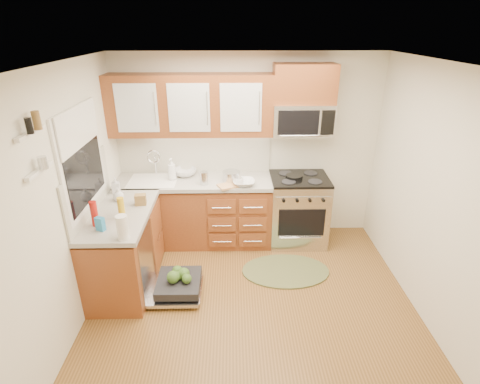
{
  "coord_description": "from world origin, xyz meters",
  "views": [
    {
      "loc": [
        -0.2,
        -3.12,
        2.8
      ],
      "look_at": [
        -0.12,
        0.85,
        1.01
      ],
      "focal_mm": 28.0,
      "sensor_mm": 36.0,
      "label": 1
    }
  ],
  "objects_px": {
    "skillet": "(294,177)",
    "stock_pot": "(231,176)",
    "microwave": "(302,119)",
    "range": "(298,210)",
    "paper_towel_roll": "(122,227)",
    "bowl_a": "(244,183)",
    "cup": "(238,181)",
    "dishwasher": "(176,286)",
    "rug": "(286,271)",
    "sink": "(154,189)",
    "upper_cabinets": "(190,105)",
    "bowl_b": "(185,172)",
    "cutting_board": "(230,185)"
  },
  "relations": [
    {
      "from": "range",
      "to": "rug",
      "type": "distance_m",
      "value": 0.91
    },
    {
      "from": "microwave",
      "to": "range",
      "type": "bearing_deg",
      "value": -90.0
    },
    {
      "from": "bowl_b",
      "to": "bowl_a",
      "type": "bearing_deg",
      "value": -24.04
    },
    {
      "from": "upper_cabinets",
      "to": "microwave",
      "type": "xyz_separation_m",
      "value": [
        1.41,
        -0.02,
        -0.18
      ]
    },
    {
      "from": "rug",
      "to": "stock_pot",
      "type": "relative_size",
      "value": 4.77
    },
    {
      "from": "range",
      "to": "paper_towel_roll",
      "type": "distance_m",
      "value": 2.48
    },
    {
      "from": "range",
      "to": "sink",
      "type": "bearing_deg",
      "value": -179.7
    },
    {
      "from": "dishwasher",
      "to": "cup",
      "type": "height_order",
      "value": "cup"
    },
    {
      "from": "bowl_b",
      "to": "cup",
      "type": "xyz_separation_m",
      "value": [
        0.71,
        -0.35,
        0.0
      ]
    },
    {
      "from": "paper_towel_roll",
      "to": "bowl_a",
      "type": "distance_m",
      "value": 1.74
    },
    {
      "from": "skillet",
      "to": "stock_pot",
      "type": "height_order",
      "value": "stock_pot"
    },
    {
      "from": "rug",
      "to": "bowl_b",
      "type": "distance_m",
      "value": 1.85
    },
    {
      "from": "rug",
      "to": "stock_pot",
      "type": "xyz_separation_m",
      "value": [
        -0.66,
        0.7,
        0.98
      ]
    },
    {
      "from": "cup",
      "to": "bowl_a",
      "type": "bearing_deg",
      "value": -3.86
    },
    {
      "from": "cutting_board",
      "to": "bowl_a",
      "type": "xyz_separation_m",
      "value": [
        0.18,
        0.03,
        0.02
      ]
    },
    {
      "from": "skillet",
      "to": "paper_towel_roll",
      "type": "distance_m",
      "value": 2.34
    },
    {
      "from": "sink",
      "to": "stock_pot",
      "type": "relative_size",
      "value": 2.75
    },
    {
      "from": "dishwasher",
      "to": "paper_towel_roll",
      "type": "distance_m",
      "value": 1.07
    },
    {
      "from": "range",
      "to": "paper_towel_roll",
      "type": "bearing_deg",
      "value": -143.08
    },
    {
      "from": "bowl_a",
      "to": "cup",
      "type": "height_order",
      "value": "cup"
    },
    {
      "from": "bowl_a",
      "to": "upper_cabinets",
      "type": "bearing_deg",
      "value": 153.75
    },
    {
      "from": "paper_towel_roll",
      "to": "bowl_b",
      "type": "distance_m",
      "value": 1.67
    },
    {
      "from": "upper_cabinets",
      "to": "skillet",
      "type": "bearing_deg",
      "value": -6.96
    },
    {
      "from": "microwave",
      "to": "stock_pot",
      "type": "height_order",
      "value": "microwave"
    },
    {
      "from": "range",
      "to": "dishwasher",
      "type": "xyz_separation_m",
      "value": [
        -1.54,
        -1.13,
        -0.38
      ]
    },
    {
      "from": "upper_cabinets",
      "to": "dishwasher",
      "type": "relative_size",
      "value": 2.93
    },
    {
      "from": "dishwasher",
      "to": "cutting_board",
      "type": "distance_m",
      "value": 1.39
    },
    {
      "from": "skillet",
      "to": "bowl_a",
      "type": "bearing_deg",
      "value": -166.22
    },
    {
      "from": "bowl_a",
      "to": "cup",
      "type": "xyz_separation_m",
      "value": [
        -0.07,
        0.0,
        0.02
      ]
    },
    {
      "from": "skillet",
      "to": "cup",
      "type": "relative_size",
      "value": 1.69
    },
    {
      "from": "range",
      "to": "skillet",
      "type": "height_order",
      "value": "skillet"
    },
    {
      "from": "skillet",
      "to": "stock_pot",
      "type": "bearing_deg",
      "value": -178.13
    },
    {
      "from": "dishwasher",
      "to": "cutting_board",
      "type": "height_order",
      "value": "cutting_board"
    },
    {
      "from": "stock_pot",
      "to": "bowl_a",
      "type": "height_order",
      "value": "stock_pot"
    },
    {
      "from": "stock_pot",
      "to": "cutting_board",
      "type": "bearing_deg",
      "value": -96.62
    },
    {
      "from": "skillet",
      "to": "bowl_b",
      "type": "relative_size",
      "value": 0.72
    },
    {
      "from": "skillet",
      "to": "bowl_b",
      "type": "bearing_deg",
      "value": 172.66
    },
    {
      "from": "dishwasher",
      "to": "bowl_a",
      "type": "xyz_separation_m",
      "value": [
        0.79,
        0.95,
        0.86
      ]
    },
    {
      "from": "rug",
      "to": "paper_towel_roll",
      "type": "bearing_deg",
      "value": -157.44
    },
    {
      "from": "upper_cabinets",
      "to": "sink",
      "type": "xyz_separation_m",
      "value": [
        -0.52,
        -0.16,
        -1.07
      ]
    },
    {
      "from": "sink",
      "to": "range",
      "type": "bearing_deg",
      "value": 0.3
    },
    {
      "from": "upper_cabinets",
      "to": "dishwasher",
      "type": "height_order",
      "value": "upper_cabinets"
    },
    {
      "from": "sink",
      "to": "bowl_a",
      "type": "bearing_deg",
      "value": -8.17
    },
    {
      "from": "upper_cabinets",
      "to": "microwave",
      "type": "distance_m",
      "value": 1.42
    },
    {
      "from": "sink",
      "to": "cup",
      "type": "xyz_separation_m",
      "value": [
        1.11,
        -0.17,
        0.18
      ]
    },
    {
      "from": "sink",
      "to": "paper_towel_roll",
      "type": "relative_size",
      "value": 2.56
    },
    {
      "from": "paper_towel_roll",
      "to": "cup",
      "type": "relative_size",
      "value": 1.86
    },
    {
      "from": "range",
      "to": "microwave",
      "type": "relative_size",
      "value": 1.25
    },
    {
      "from": "dishwasher",
      "to": "rug",
      "type": "distance_m",
      "value": 1.36
    },
    {
      "from": "paper_towel_roll",
      "to": "bowl_a",
      "type": "relative_size",
      "value": 0.87
    }
  ]
}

